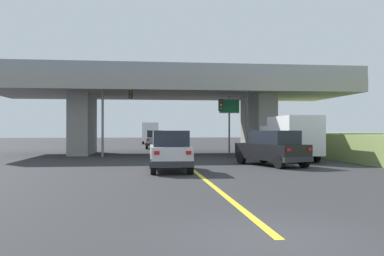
{
  "coord_description": "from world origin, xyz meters",
  "views": [
    {
      "loc": [
        -2.52,
        -7.44,
        2.03
      ],
      "look_at": [
        0.5,
        18.36,
        2.18
      ],
      "focal_mm": 38.78,
      "sensor_mm": 36.0,
      "label": 1
    }
  ],
  "objects_px": {
    "suv_lead": "(170,151)",
    "traffic_signal_farside": "(112,107)",
    "traffic_signal_nearside": "(237,115)",
    "semi_truck_distant": "(150,133)",
    "highway_sign": "(229,111)",
    "suv_crossing": "(272,148)",
    "sedan_oncoming": "(155,139)",
    "box_truck": "(290,137)"
  },
  "relations": [
    {
      "from": "traffic_signal_farside",
      "to": "semi_truck_distant",
      "type": "relative_size",
      "value": 0.91
    },
    {
      "from": "highway_sign",
      "to": "suv_crossing",
      "type": "bearing_deg",
      "value": -88.85
    },
    {
      "from": "box_truck",
      "to": "semi_truck_distant",
      "type": "height_order",
      "value": "semi_truck_distant"
    },
    {
      "from": "sedan_oncoming",
      "to": "traffic_signal_nearside",
      "type": "bearing_deg",
      "value": -66.53
    },
    {
      "from": "suv_lead",
      "to": "traffic_signal_farside",
      "type": "height_order",
      "value": "traffic_signal_farside"
    },
    {
      "from": "suv_lead",
      "to": "suv_crossing",
      "type": "height_order",
      "value": "same"
    },
    {
      "from": "box_truck",
      "to": "highway_sign",
      "type": "xyz_separation_m",
      "value": [
        -2.78,
        6.79,
        2.05
      ]
    },
    {
      "from": "suv_lead",
      "to": "highway_sign",
      "type": "distance_m",
      "value": 14.82
    },
    {
      "from": "suv_crossing",
      "to": "box_truck",
      "type": "distance_m",
      "value": 4.87
    },
    {
      "from": "sedan_oncoming",
      "to": "traffic_signal_nearside",
      "type": "height_order",
      "value": "traffic_signal_nearside"
    },
    {
      "from": "traffic_signal_nearside",
      "to": "traffic_signal_farside",
      "type": "bearing_deg",
      "value": 179.55
    },
    {
      "from": "sedan_oncoming",
      "to": "suv_lead",
      "type": "bearing_deg",
      "value": -89.86
    },
    {
      "from": "suv_crossing",
      "to": "highway_sign",
      "type": "xyz_separation_m",
      "value": [
        -0.22,
        10.89,
        2.61
      ]
    },
    {
      "from": "suv_crossing",
      "to": "semi_truck_distant",
      "type": "xyz_separation_m",
      "value": [
        -6.38,
        39.33,
        0.63
      ]
    },
    {
      "from": "box_truck",
      "to": "suv_lead",
      "type": "bearing_deg",
      "value": -142.45
    },
    {
      "from": "suv_crossing",
      "to": "semi_truck_distant",
      "type": "height_order",
      "value": "semi_truck_distant"
    },
    {
      "from": "sedan_oncoming",
      "to": "semi_truck_distant",
      "type": "distance_m",
      "value": 16.07
    },
    {
      "from": "traffic_signal_nearside",
      "to": "semi_truck_distant",
      "type": "height_order",
      "value": "traffic_signal_nearside"
    },
    {
      "from": "sedan_oncoming",
      "to": "semi_truck_distant",
      "type": "xyz_separation_m",
      "value": [
        -0.29,
        16.05,
        0.63
      ]
    },
    {
      "from": "traffic_signal_nearside",
      "to": "semi_truck_distant",
      "type": "distance_m",
      "value": 30.91
    },
    {
      "from": "traffic_signal_farside",
      "to": "suv_crossing",
      "type": "bearing_deg",
      "value": -43.49
    },
    {
      "from": "suv_crossing",
      "to": "sedan_oncoming",
      "type": "xyz_separation_m",
      "value": [
        -6.09,
        23.28,
        -0.0
      ]
    },
    {
      "from": "suv_crossing",
      "to": "semi_truck_distant",
      "type": "distance_m",
      "value": 39.85
    },
    {
      "from": "sedan_oncoming",
      "to": "traffic_signal_farside",
      "type": "xyz_separation_m",
      "value": [
        -3.63,
        -14.06,
        2.8
      ]
    },
    {
      "from": "box_truck",
      "to": "traffic_signal_nearside",
      "type": "distance_m",
      "value": 5.88
    },
    {
      "from": "traffic_signal_nearside",
      "to": "sedan_oncoming",
      "type": "bearing_deg",
      "value": 113.47
    },
    {
      "from": "suv_lead",
      "to": "highway_sign",
      "type": "xyz_separation_m",
      "value": [
        5.8,
        13.39,
        2.61
      ]
    },
    {
      "from": "semi_truck_distant",
      "to": "highway_sign",
      "type": "bearing_deg",
      "value": -77.78
    },
    {
      "from": "suv_crossing",
      "to": "semi_truck_distant",
      "type": "relative_size",
      "value": 0.78
    },
    {
      "from": "suv_lead",
      "to": "traffic_signal_nearside",
      "type": "xyz_separation_m",
      "value": [
        6.07,
        11.64,
        2.25
      ]
    },
    {
      "from": "box_truck",
      "to": "traffic_signal_nearside",
      "type": "bearing_deg",
      "value": 116.52
    },
    {
      "from": "suv_lead",
      "to": "sedan_oncoming",
      "type": "height_order",
      "value": "same"
    },
    {
      "from": "sedan_oncoming",
      "to": "traffic_signal_nearside",
      "type": "distance_m",
      "value": 15.58
    },
    {
      "from": "highway_sign",
      "to": "suv_lead",
      "type": "bearing_deg",
      "value": -113.43
    },
    {
      "from": "suv_lead",
      "to": "semi_truck_distant",
      "type": "xyz_separation_m",
      "value": [
        -0.35,
        41.83,
        0.63
      ]
    },
    {
      "from": "traffic_signal_nearside",
      "to": "highway_sign",
      "type": "distance_m",
      "value": 1.81
    },
    {
      "from": "box_truck",
      "to": "semi_truck_distant",
      "type": "distance_m",
      "value": 36.34
    },
    {
      "from": "suv_lead",
      "to": "traffic_signal_nearside",
      "type": "relative_size",
      "value": 0.81
    },
    {
      "from": "suv_lead",
      "to": "highway_sign",
      "type": "relative_size",
      "value": 0.87
    },
    {
      "from": "traffic_signal_nearside",
      "to": "semi_truck_distant",
      "type": "relative_size",
      "value": 0.79
    },
    {
      "from": "suv_crossing",
      "to": "traffic_signal_nearside",
      "type": "height_order",
      "value": "traffic_signal_nearside"
    },
    {
      "from": "box_truck",
      "to": "suv_crossing",
      "type": "bearing_deg",
      "value": -122.01
    }
  ]
}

